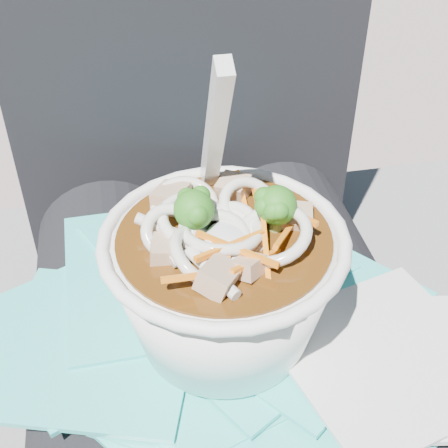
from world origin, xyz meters
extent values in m
cube|color=slate|center=(0.00, 0.15, 0.24)|extent=(1.00, 0.50, 0.48)
cylinder|color=black|center=(-0.09, 0.00, 0.55)|extent=(0.14, 0.48, 0.14)
cylinder|color=black|center=(0.09, 0.00, 0.55)|extent=(0.14, 0.48, 0.14)
cube|color=#2DBDB6|center=(-0.01, -0.07, 0.62)|extent=(0.24, 0.25, 0.00)
cube|color=#2DBDB6|center=(0.00, -0.02, 0.62)|extent=(0.23, 0.24, 0.00)
cube|color=#2DBDB6|center=(-0.01, -0.01, 0.62)|extent=(0.17, 0.17, 0.00)
cube|color=#2DBDB6|center=(0.03, 0.05, 0.63)|extent=(0.21, 0.22, 0.00)
cube|color=#2DBDB6|center=(-0.10, 0.03, 0.63)|extent=(0.18, 0.18, 0.00)
cube|color=#2DBDB6|center=(-0.10, 0.01, 0.63)|extent=(0.17, 0.18, 0.00)
cube|color=#2DBDB6|center=(0.01, 0.00, 0.63)|extent=(0.17, 0.17, 0.00)
cube|color=#2DBDB6|center=(-0.05, 0.07, 0.63)|extent=(0.16, 0.17, 0.00)
cube|color=#2DBDB6|center=(0.05, 0.01, 0.63)|extent=(0.22, 0.21, 0.00)
cube|color=#2DBDB6|center=(0.00, 0.09, 0.63)|extent=(0.22, 0.23, 0.00)
cube|color=silver|center=(0.11, -0.06, 0.64)|extent=(0.14, 0.14, 0.00)
cube|color=silver|center=(0.09, -0.05, 0.64)|extent=(0.16, 0.16, 0.00)
torus|color=white|center=(-0.01, 0.00, 0.72)|extent=(0.16, 0.16, 0.01)
cylinder|color=#402209|center=(-0.01, 0.00, 0.72)|extent=(0.14, 0.14, 0.01)
torus|color=silver|center=(0.01, 0.02, 0.73)|extent=(0.06, 0.05, 0.03)
torus|color=silver|center=(-0.03, 0.01, 0.73)|extent=(0.06, 0.06, 0.02)
torus|color=silver|center=(0.02, -0.02, 0.73)|extent=(0.07, 0.07, 0.03)
torus|color=silver|center=(-0.02, -0.02, 0.73)|extent=(0.06, 0.07, 0.05)
torus|color=silver|center=(-0.02, -0.01, 0.73)|extent=(0.06, 0.06, 0.02)
torus|color=silver|center=(-0.01, 0.00, 0.73)|extent=(0.06, 0.06, 0.03)
torus|color=silver|center=(-0.03, 0.03, 0.73)|extent=(0.06, 0.06, 0.03)
torus|color=silver|center=(-0.01, -0.01, 0.73)|extent=(0.08, 0.08, 0.02)
torus|color=silver|center=(0.00, -0.01, 0.73)|extent=(0.05, 0.05, 0.02)
torus|color=silver|center=(-0.04, 0.00, 0.73)|extent=(0.05, 0.05, 0.04)
torus|color=silver|center=(-0.01, -0.01, 0.73)|extent=(0.06, 0.06, 0.03)
cylinder|color=silver|center=(-0.03, -0.02, 0.73)|extent=(0.03, 0.02, 0.01)
cylinder|color=silver|center=(-0.05, 0.00, 0.73)|extent=(0.04, 0.02, 0.02)
cylinder|color=silver|center=(-0.02, -0.04, 0.73)|extent=(0.03, 0.04, 0.01)
cylinder|color=olive|center=(0.02, 0.00, 0.73)|extent=(0.01, 0.01, 0.01)
sphere|color=#1A5D15|center=(0.02, 0.00, 0.74)|extent=(0.03, 0.03, 0.03)
sphere|color=#1A5D15|center=(0.02, -0.01, 0.75)|extent=(0.01, 0.01, 0.01)
sphere|color=#1A5D15|center=(0.01, 0.00, 0.75)|extent=(0.01, 0.01, 0.01)
sphere|color=#1A5D15|center=(0.02, 0.00, 0.75)|extent=(0.01, 0.01, 0.01)
sphere|color=#1A5D15|center=(0.02, -0.01, 0.75)|extent=(0.01, 0.01, 0.01)
cylinder|color=olive|center=(-0.03, 0.00, 0.73)|extent=(0.01, 0.01, 0.01)
sphere|color=#1A5D15|center=(-0.03, 0.00, 0.74)|extent=(0.03, 0.03, 0.03)
sphere|color=#1A5D15|center=(-0.03, -0.01, 0.75)|extent=(0.01, 0.01, 0.01)
sphere|color=#1A5D15|center=(-0.03, 0.01, 0.75)|extent=(0.01, 0.01, 0.01)
sphere|color=#1A5D15|center=(-0.03, -0.01, 0.75)|extent=(0.01, 0.01, 0.01)
sphere|color=#1A5D15|center=(-0.02, 0.01, 0.75)|extent=(0.01, 0.01, 0.01)
cube|color=orange|center=(-0.01, -0.03, 0.74)|extent=(0.04, 0.04, 0.01)
cube|color=orange|center=(0.01, -0.03, 0.73)|extent=(0.01, 0.05, 0.02)
cube|color=orange|center=(0.03, 0.00, 0.74)|extent=(0.03, 0.04, 0.01)
cube|color=orange|center=(-0.03, -0.05, 0.74)|extent=(0.05, 0.01, 0.01)
cube|color=orange|center=(0.02, 0.02, 0.73)|extent=(0.01, 0.04, 0.01)
cube|color=orange|center=(0.01, 0.02, 0.73)|extent=(0.01, 0.06, 0.02)
cube|color=orange|center=(0.00, -0.04, 0.73)|extent=(0.04, 0.03, 0.01)
cube|color=orange|center=(-0.01, -0.02, 0.73)|extent=(0.03, 0.05, 0.01)
cube|color=orange|center=(0.03, -0.01, 0.73)|extent=(0.03, 0.05, 0.02)
cube|color=orange|center=(-0.01, -0.03, 0.74)|extent=(0.05, 0.02, 0.01)
cube|color=#9F7659|center=(0.04, 0.00, 0.73)|extent=(0.03, 0.03, 0.02)
cube|color=#9F7659|center=(0.00, 0.04, 0.73)|extent=(0.03, 0.03, 0.02)
cube|color=#9F7659|center=(-0.04, 0.04, 0.73)|extent=(0.03, 0.03, 0.02)
cube|color=#9F7659|center=(-0.05, -0.01, 0.73)|extent=(0.02, 0.02, 0.02)
cube|color=#9F7659|center=(-0.02, -0.05, 0.73)|extent=(0.03, 0.03, 0.02)
cube|color=#9F7659|center=(0.00, -0.04, 0.73)|extent=(0.02, 0.03, 0.02)
ellipsoid|color=silver|center=(-0.01, -0.01, 0.73)|extent=(0.03, 0.04, 0.01)
cube|color=silver|center=(-0.01, 0.03, 0.78)|extent=(0.01, 0.07, 0.12)
camera|label=1|loc=(-0.07, -0.30, 0.98)|focal=50.00mm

